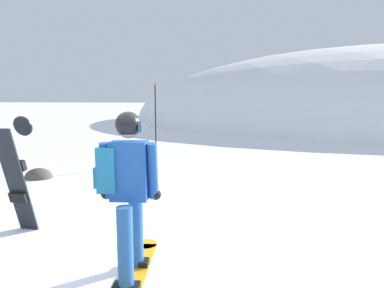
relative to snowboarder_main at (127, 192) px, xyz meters
name	(u,v)px	position (x,y,z in m)	size (l,w,h in m)	color
ground_plane	(130,273)	(-0.03, 0.11, -0.92)	(300.00, 300.00, 0.00)	white
ridge_peak_main	(368,120)	(10.10, 29.26, -0.92)	(40.88, 36.79, 11.97)	white
snowboarder_main	(127,192)	(0.00, 0.00, 0.00)	(0.64, 1.82, 1.71)	orange
spare_snowboard	(17,176)	(-1.91, 0.76, -0.11)	(0.28, 0.46, 1.61)	black
piste_marker_near	(156,119)	(-1.65, 5.74, 0.36)	(0.20, 0.20, 2.26)	black
rock_mid	(39,178)	(-3.83, 3.66, -0.92)	(0.65, 0.56, 0.46)	#4C4742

